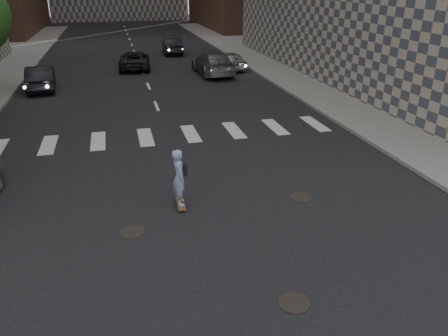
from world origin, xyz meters
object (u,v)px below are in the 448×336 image
object	(u,v)px
traffic_car_a	(41,78)
traffic_car_d	(230,61)
traffic_car_e	(172,45)
skateboarder	(180,177)
traffic_car_b	(213,63)
traffic_car_c	(135,60)

from	to	relation	value
traffic_car_a	traffic_car_d	distance (m)	13.46
traffic_car_a	traffic_car_e	size ratio (longest dim) A/B	0.98
traffic_car_d	skateboarder	bearing A→B (deg)	65.87
traffic_car_b	traffic_car_e	world-z (taller)	traffic_car_b
skateboarder	traffic_car_e	world-z (taller)	skateboarder
skateboarder	traffic_car_d	size ratio (longest dim) A/B	0.46
traffic_car_b	skateboarder	bearing A→B (deg)	72.65
skateboarder	traffic_car_d	bearing A→B (deg)	73.46
traffic_car_e	traffic_car_b	bearing A→B (deg)	101.14
traffic_car_c	traffic_car_d	bearing A→B (deg)	168.00
traffic_car_c	traffic_car_e	bearing A→B (deg)	-114.60
traffic_car_a	traffic_car_d	bearing A→B (deg)	-169.86
traffic_car_a	traffic_car_c	bearing A→B (deg)	-142.29
traffic_car_a	traffic_car_b	xyz separation A→B (m)	(11.39, 2.11, 0.07)
traffic_car_b	traffic_car_c	size ratio (longest dim) A/B	1.16
traffic_car_a	traffic_car_d	size ratio (longest dim) A/B	1.13
traffic_car_d	traffic_car_e	world-z (taller)	traffic_car_e
traffic_car_c	traffic_car_e	world-z (taller)	traffic_car_e
traffic_car_a	traffic_car_e	bearing A→B (deg)	-133.41
traffic_car_a	traffic_car_c	size ratio (longest dim) A/B	0.93
traffic_car_b	traffic_car_e	xyz separation A→B (m)	(-1.54, 10.29, -0.05)
traffic_car_a	traffic_car_b	bearing A→B (deg)	-174.46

